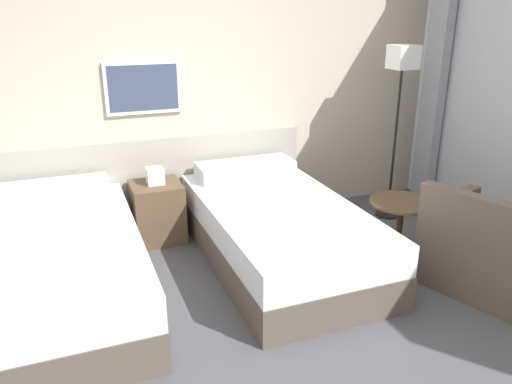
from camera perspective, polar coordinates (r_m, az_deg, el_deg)
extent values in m
plane|color=#47474C|center=(3.15, 5.81, -17.27)|extent=(16.00, 16.00, 0.00)
cube|color=#B7AD99|center=(4.55, -6.19, 12.95)|extent=(10.00, 0.06, 2.70)
cube|color=gray|center=(4.60, -11.94, 0.80)|extent=(2.88, 0.04, 0.84)
cube|color=white|center=(4.40, -12.77, 11.55)|extent=(0.64, 0.03, 0.44)
cube|color=#333D56|center=(4.38, -12.73, 11.52)|extent=(0.58, 0.01, 0.38)
cube|color=#8E939E|center=(5.29, 19.86, 12.58)|extent=(0.10, 0.24, 2.64)
cube|color=brown|center=(3.73, -21.34, -9.86)|extent=(1.09, 2.00, 0.26)
cube|color=silver|center=(3.62, -21.83, -6.49)|extent=(1.08, 1.98, 0.23)
cube|color=silver|center=(4.27, -22.28, 0.06)|extent=(0.87, 0.34, 0.13)
cube|color=brown|center=(4.01, 2.64, -6.21)|extent=(1.09, 2.00, 0.26)
cube|color=silver|center=(3.91, 2.70, -2.99)|extent=(1.08, 1.98, 0.23)
cube|color=silver|center=(4.51, -1.22, 2.66)|extent=(0.87, 0.34, 0.13)
cube|color=brown|center=(4.41, -11.17, -2.24)|extent=(0.42, 0.42, 0.52)
cube|color=white|center=(4.30, -11.47, 1.83)|extent=(0.14, 0.14, 0.14)
cylinder|color=black|center=(5.10, 14.82, -2.45)|extent=(0.24, 0.24, 0.02)
cylinder|color=black|center=(4.88, 15.55, 5.22)|extent=(0.02, 0.02, 1.39)
cube|color=white|center=(4.75, 16.48, 14.59)|extent=(0.22, 0.22, 0.21)
cylinder|color=brown|center=(4.22, 15.68, -7.49)|extent=(0.32, 0.32, 0.01)
cylinder|color=brown|center=(4.11, 16.00, -4.41)|extent=(0.05, 0.05, 0.48)
cylinder|color=brown|center=(4.02, 16.34, -1.14)|extent=(0.50, 0.50, 0.02)
cube|color=brown|center=(4.05, 25.75, -6.92)|extent=(1.05, 1.08, 0.41)
cube|color=brown|center=(3.59, 24.29, -3.29)|extent=(0.38, 0.85, 0.36)
cube|color=brown|center=(4.08, 21.51, -1.53)|extent=(0.68, 0.31, 0.18)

